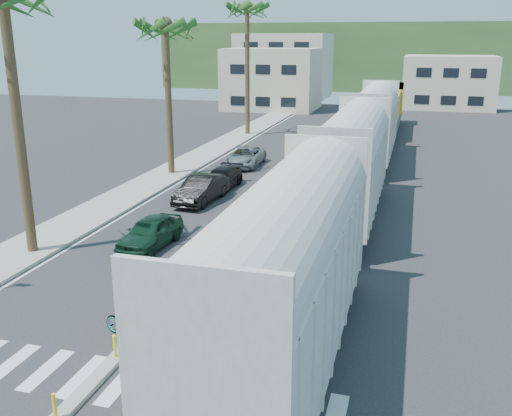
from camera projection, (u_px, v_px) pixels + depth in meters
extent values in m
plane|color=#28282B|center=(132.00, 344.00, 17.97)|extent=(140.00, 140.00, 0.00)
cube|color=gray|center=(185.00, 165.00, 43.21)|extent=(3.00, 90.00, 0.15)
cube|color=black|center=(359.00, 167.00, 42.69)|extent=(0.12, 100.00, 0.06)
cube|color=black|center=(379.00, 168.00, 42.32)|extent=(0.12, 100.00, 0.06)
cube|color=gray|center=(279.00, 188.00, 36.40)|extent=(0.45, 60.00, 0.15)
cylinder|color=yellow|center=(55.00, 406.00, 14.13)|extent=(0.10, 0.10, 0.70)
cylinder|color=yellow|center=(115.00, 346.00, 16.90)|extent=(0.10, 0.10, 0.70)
cylinder|color=yellow|center=(158.00, 303.00, 19.67)|extent=(0.10, 0.10, 0.70)
cylinder|color=yellow|center=(191.00, 270.00, 22.44)|extent=(0.10, 0.10, 0.70)
cylinder|color=yellow|center=(216.00, 245.00, 25.21)|extent=(0.10, 0.10, 0.70)
cylinder|color=yellow|center=(237.00, 224.00, 27.97)|extent=(0.10, 0.10, 0.70)
cylinder|color=yellow|center=(253.00, 207.00, 30.74)|extent=(0.10, 0.10, 0.70)
cylinder|color=yellow|center=(267.00, 193.00, 33.51)|extent=(0.10, 0.10, 0.70)
cylinder|color=yellow|center=(279.00, 182.00, 36.28)|extent=(0.10, 0.10, 0.70)
cylinder|color=yellow|center=(289.00, 171.00, 39.05)|extent=(0.10, 0.10, 0.70)
cylinder|color=yellow|center=(298.00, 163.00, 41.82)|extent=(0.10, 0.10, 0.70)
cylinder|color=yellow|center=(306.00, 155.00, 44.59)|extent=(0.10, 0.10, 0.70)
cylinder|color=yellow|center=(313.00, 148.00, 47.35)|extent=(0.10, 0.10, 0.70)
cylinder|color=yellow|center=(319.00, 142.00, 50.12)|extent=(0.10, 0.10, 0.70)
cylinder|color=yellow|center=(324.00, 137.00, 52.89)|extent=(0.10, 0.10, 0.70)
cylinder|color=yellow|center=(329.00, 132.00, 55.66)|extent=(0.10, 0.10, 0.70)
cube|color=silver|center=(98.00, 379.00, 16.12)|extent=(14.00, 2.20, 0.01)
cube|color=silver|center=(206.00, 167.00, 42.79)|extent=(0.12, 90.00, 0.01)
cube|color=silver|center=(330.00, 174.00, 40.39)|extent=(0.12, 90.00, 0.01)
cube|color=#B4B1A5|center=(286.00, 286.00, 15.72)|extent=(3.00, 12.88, 3.40)
cylinder|color=#B4B1A5|center=(287.00, 228.00, 15.23)|extent=(2.90, 12.58, 2.90)
cube|color=black|center=(285.00, 356.00, 16.35)|extent=(2.60, 12.88, 1.00)
cube|color=#B4B1A5|center=(350.00, 170.00, 29.56)|extent=(3.00, 12.88, 3.40)
cylinder|color=#B4B1A5|center=(351.00, 137.00, 29.07)|extent=(2.90, 12.58, 2.90)
cube|color=black|center=(348.00, 211.00, 30.19)|extent=(2.60, 12.88, 1.00)
cube|color=#B4B1A5|center=(373.00, 128.00, 43.40)|extent=(3.00, 12.88, 3.40)
cylinder|color=#B4B1A5|center=(374.00, 106.00, 42.92)|extent=(2.90, 12.58, 2.90)
cube|color=black|center=(371.00, 156.00, 44.03)|extent=(2.60, 12.88, 1.00)
cube|color=#4C4C4F|center=(384.00, 121.00, 58.64)|extent=(3.00, 17.00, 0.50)
cube|color=gold|center=(385.00, 107.00, 57.27)|extent=(2.70, 12.24, 2.60)
cube|color=gold|center=(389.00, 98.00, 63.44)|extent=(3.00, 3.74, 3.20)
cube|color=black|center=(384.00, 127.00, 58.81)|extent=(2.60, 13.60, 0.90)
cylinder|color=brown|center=(19.00, 131.00, 24.00)|extent=(0.44, 0.44, 11.00)
cylinder|color=brown|center=(169.00, 103.00, 38.99)|extent=(0.44, 0.44, 10.00)
sphere|color=#2A5A1C|center=(165.00, 24.00, 37.52)|extent=(3.20, 3.20, 3.20)
cylinder|color=brown|center=(247.00, 73.00, 55.23)|extent=(0.44, 0.44, 12.00)
sphere|color=#2A5A1C|center=(247.00, 6.00, 53.48)|extent=(3.20, 3.20, 3.20)
cube|color=beige|center=(272.00, 79.00, 76.88)|extent=(12.00, 10.00, 8.00)
cube|color=beige|center=(284.00, 66.00, 91.88)|extent=(14.00, 12.00, 10.00)
cube|color=beige|center=(448.00, 82.00, 78.46)|extent=(12.00, 10.00, 7.00)
cube|color=#385628|center=(377.00, 56.00, 108.54)|extent=(80.00, 20.00, 12.00)
imported|color=#113320|center=(150.00, 232.00, 26.17)|extent=(2.17, 4.38, 1.43)
imported|color=black|center=(201.00, 189.00, 33.39)|extent=(2.39, 4.99, 1.56)
imported|color=black|center=(221.00, 179.00, 36.41)|extent=(2.12, 4.57, 1.29)
imported|color=#9B9DA0|center=(245.00, 157.00, 42.98)|extent=(2.60, 5.15, 1.40)
imported|color=#9EA0A5|center=(128.00, 324.00, 18.23)|extent=(1.61, 2.19, 0.98)
imported|color=white|center=(123.00, 298.00, 17.99)|extent=(0.83, 0.73, 1.70)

